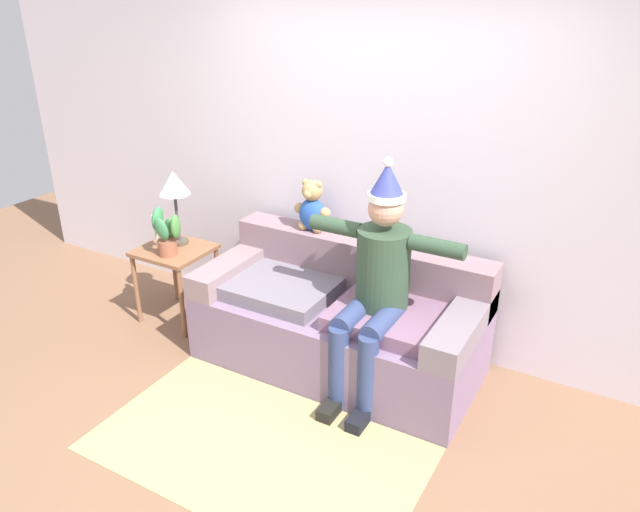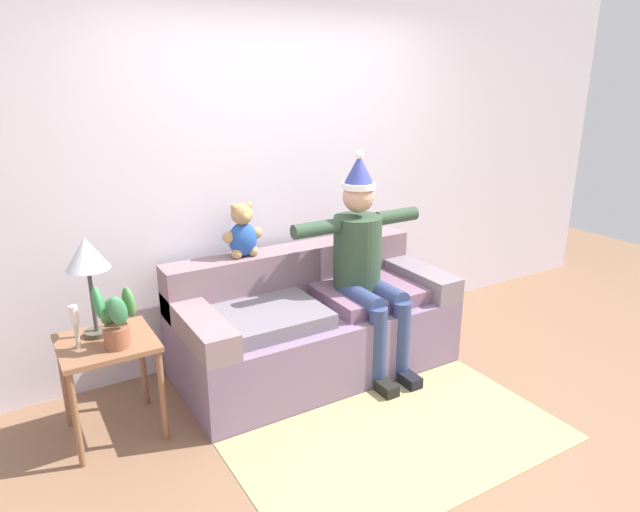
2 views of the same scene
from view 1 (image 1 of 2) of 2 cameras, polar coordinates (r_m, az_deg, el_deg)
The scene contains 10 objects.
ground_plane at distance 3.76m, azimuth -5.68°, elevation -17.25°, with size 10.00×10.00×0.00m, color brown.
back_wall at distance 4.31m, azimuth 5.50°, elevation 8.96°, with size 7.00×0.10×2.70m, color silver.
couch at distance 4.26m, azimuth 1.94°, elevation -5.93°, with size 1.94×0.90×0.83m.
person_seated at distance 3.79m, azimuth 5.30°, elevation -2.26°, with size 1.02×0.77×1.56m.
teddy_bear at distance 4.38m, azimuth -0.75°, elevation 4.53°, with size 0.29×0.17×0.38m.
side_table at distance 4.86m, azimuth -13.40°, elevation -0.38°, with size 0.52×0.49×0.61m.
table_lamp at distance 4.75m, azimuth -13.52°, elevation 6.34°, with size 0.24×0.24×0.59m.
potted_plant at distance 4.66m, azimuth -14.16°, elevation 2.08°, with size 0.24×0.21×0.38m.
candle_tall at distance 4.84m, azimuth -15.14°, elevation 2.72°, with size 0.04×0.04×0.25m.
area_rug at distance 3.74m, azimuth -5.95°, elevation -17.46°, with size 1.93×1.09×0.01m, color tan.
Camera 1 is at (1.68, -2.25, 2.50)m, focal length 34.19 mm.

